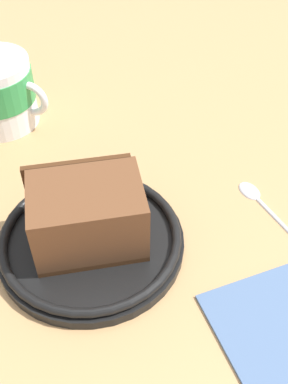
{
  "coord_description": "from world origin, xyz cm",
  "views": [
    {
      "loc": [
        -36.68,
        3.38,
        37.18
      ],
      "look_at": [
        -4.27,
        -6.37,
        3.0
      ],
      "focal_mm": 43.85,
      "sensor_mm": 36.0,
      "label": 1
    }
  ],
  "objects_px": {
    "cake_slice": "(87,214)",
    "teaspoon": "(259,198)",
    "folded_napkin": "(286,337)",
    "small_plate": "(90,240)"
  },
  "relations": [
    {
      "from": "small_plate",
      "to": "cake_slice",
      "type": "distance_m",
      "value": 0.04
    },
    {
      "from": "cake_slice",
      "to": "teaspoon",
      "type": "distance_m",
      "value": 0.19
    },
    {
      "from": "small_plate",
      "to": "folded_napkin",
      "type": "xyz_separation_m",
      "value": [
        -0.15,
        -0.14,
        -0.01
      ]
    },
    {
      "from": "folded_napkin",
      "to": "teaspoon",
      "type": "bearing_deg",
      "value": -18.61
    },
    {
      "from": "cake_slice",
      "to": "folded_napkin",
      "type": "relative_size",
      "value": 0.86
    },
    {
      "from": "cake_slice",
      "to": "teaspoon",
      "type": "relative_size",
      "value": 1.0
    },
    {
      "from": "small_plate",
      "to": "cake_slice",
      "type": "bearing_deg",
      "value": -6.0
    },
    {
      "from": "cake_slice",
      "to": "teaspoon",
      "type": "xyz_separation_m",
      "value": [
        0.01,
        -0.19,
        -0.04
      ]
    },
    {
      "from": "cake_slice",
      "to": "folded_napkin",
      "type": "distance_m",
      "value": 0.21
    },
    {
      "from": "cake_slice",
      "to": "teaspoon",
      "type": "bearing_deg",
      "value": -88.17
    }
  ]
}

